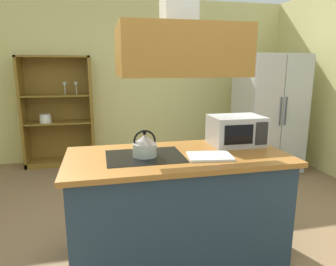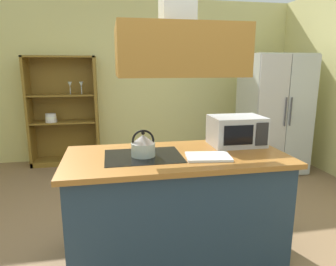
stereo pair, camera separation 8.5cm
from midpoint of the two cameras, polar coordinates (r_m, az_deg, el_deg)
ground_plane at (r=2.87m, az=-2.83°, el=-21.33°), size 7.80×7.80×0.00m
wall_back at (r=5.37m, az=-7.62°, el=9.79°), size 6.00×0.12×2.70m
kitchen_island at (r=2.60m, az=2.47°, el=-13.52°), size 1.77×0.85×0.90m
range_hood at (r=2.35m, az=2.80°, el=17.54°), size 0.90×0.70×1.18m
refrigerator at (r=4.89m, az=19.69°, el=3.43°), size 0.90×0.78×1.77m
dish_cabinet at (r=5.25m, az=-18.53°, el=2.85°), size 1.09×0.40×1.75m
kettle at (r=2.37m, az=-3.67°, el=-2.32°), size 0.19×0.19×0.21m
cutting_board at (r=2.37m, az=8.61°, el=-4.43°), size 0.37×0.29×0.02m
microwave at (r=2.78m, az=13.64°, el=0.41°), size 0.46×0.35×0.26m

